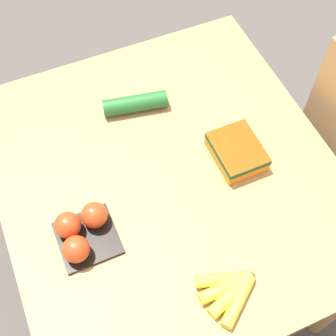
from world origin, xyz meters
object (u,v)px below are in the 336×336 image
carrot_bag (237,151)px  banana_bunch (230,290)px  tomato_pack (81,231)px  cucumber_near (135,104)px

carrot_bag → banana_bunch: bearing=-30.1°
tomato_pack → carrot_bag: size_ratio=0.95×
banana_bunch → cucumber_near: (-0.65, -0.00, 0.01)m
tomato_pack → cucumber_near: size_ratio=0.75×
tomato_pack → cucumber_near: (-0.36, 0.29, -0.01)m
banana_bunch → cucumber_near: 0.65m
cucumber_near → carrot_bag: bearing=36.0°
tomato_pack → banana_bunch: bearing=45.2°
tomato_pack → carrot_bag: 0.51m
banana_bunch → tomato_pack: tomato_pack is taller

